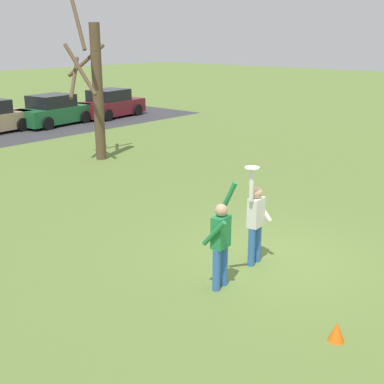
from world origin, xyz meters
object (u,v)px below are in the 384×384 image
(person_catcher, at_px, (256,219))
(frisbee_disc, at_px, (252,168))
(field_cone_orange, at_px, (337,332))
(bare_tree_tall, at_px, (95,87))
(parked_car_green, at_px, (54,111))
(person_defender, at_px, (221,239))
(parked_car_maroon, at_px, (111,104))

(person_catcher, relative_size, frisbee_disc, 7.22)
(person_catcher, distance_m, field_cone_orange, 3.03)
(field_cone_orange, bearing_deg, bare_tree_tall, 66.19)
(frisbee_disc, relative_size, field_cone_orange, 0.90)
(frisbee_disc, bearing_deg, bare_tree_tall, 67.06)
(parked_car_green, bearing_deg, person_catcher, -119.05)
(parked_car_green, bearing_deg, bare_tree_tall, -120.22)
(field_cone_orange, bearing_deg, person_defender, 85.16)
(frisbee_disc, relative_size, bare_tree_tall, 0.05)
(parked_car_green, relative_size, parked_car_maroon, 1.00)
(bare_tree_tall, xyz_separation_m, field_cone_orange, (-5.37, -12.17, -2.54))
(person_defender, height_order, parked_car_green, person_defender)
(field_cone_orange, bearing_deg, parked_car_maroon, 57.57)
(person_catcher, height_order, person_defender, person_catcher)
(person_defender, xyz_separation_m, parked_car_green, (8.64, 17.58, -0.25))
(person_catcher, bearing_deg, frisbee_disc, 0.00)
(frisbee_disc, distance_m, field_cone_orange, 3.40)
(parked_car_maroon, xyz_separation_m, field_cone_orange, (-12.57, -19.79, -0.57))
(person_defender, relative_size, parked_car_green, 0.48)
(bare_tree_tall, bearing_deg, person_catcher, -111.84)
(person_catcher, relative_size, bare_tree_tall, 0.36)
(person_catcher, relative_size, person_defender, 1.02)
(person_catcher, bearing_deg, person_defender, 0.00)
(person_defender, distance_m, field_cone_orange, 2.55)
(parked_car_green, xyz_separation_m, bare_tree_tall, (-3.48, -7.82, 1.97))
(person_catcher, height_order, field_cone_orange, person_catcher)
(person_catcher, xyz_separation_m, parked_car_maroon, (11.08, 17.28, -0.25))
(parked_car_green, xyz_separation_m, parked_car_maroon, (3.73, -0.19, 0.00))
(person_defender, relative_size, parked_car_maroon, 0.48)
(bare_tree_tall, bearing_deg, frisbee_disc, -112.94)
(frisbee_disc, bearing_deg, parked_car_green, 66.59)
(frisbee_disc, distance_m, parked_car_maroon, 20.71)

